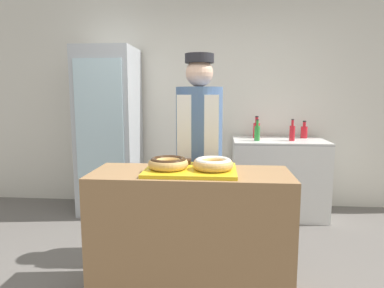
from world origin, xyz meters
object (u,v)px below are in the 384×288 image
Objects in this scene: bottle_red_b at (256,130)px; serving_tray at (191,170)px; bottle_red_b_b at (304,131)px; donut_chocolate_glaze at (168,163)px; brownie_back_right at (200,162)px; donut_light_glaze at (213,163)px; brownie_back_left at (185,162)px; bottle_green at (257,132)px; chest_freezer at (278,177)px; beverage_fridge at (110,131)px; baker_person at (199,153)px; bottle_red at (292,132)px.

serving_tray is at bearing -108.62° from bottle_red_b.
serving_tray is 2.97× the size of bottle_red_b_b.
donut_chocolate_glaze is 1.31× the size of bottle_red_b_b.
donut_light_glaze is at bearing -61.36° from brownie_back_right.
bottle_red_b_b is (1.05, 1.93, 0.02)m from donut_light_glaze.
donut_chocolate_glaze is 0.21m from brownie_back_left.
bottle_green is 0.92× the size of bottle_red_b.
serving_tray is 2.55× the size of bottle_green.
serving_tray is 7.67× the size of brownie_back_left.
chest_freezer is at bearing 21.10° from bottle_green.
bottle_red_b_b is at bearing 29.60° from chest_freezer.
chest_freezer is at bearing 0.19° from beverage_fridge.
bottle_green is at bearing 64.97° from donut_chocolate_glaze.
serving_tray is 0.17m from brownie_back_left.
donut_chocolate_glaze is 1.13× the size of bottle_green.
bottle_green is at bearing 65.43° from brownie_back_left.
donut_chocolate_glaze reaches higher than serving_tray.
bottle_red_b_b is (1.36, 1.93, 0.02)m from donut_chocolate_glaze.
donut_chocolate_glaze is at bearing -115.03° from bottle_green.
serving_tray is 1.99m from bottle_red_b.
baker_person is at bearing -131.91° from bottle_red_b_b.
beverage_fridge reaches higher than donut_chocolate_glaze.
baker_person is at bearing 88.16° from serving_tray.
serving_tray is at bearing 6.75° from donut_chocolate_glaze.
beverage_fridge is 9.41× the size of bottle_red_b_b.
bottle_red_b is (0.61, 1.29, 0.08)m from baker_person.
donut_chocolate_glaze is at bearing -105.77° from baker_person.
bottle_red_b is (0.79, 1.90, 0.04)m from donut_chocolate_glaze.
brownie_back_right is at bearing 118.64° from donut_light_glaze.
donut_chocolate_glaze is at bearing 180.00° from donut_light_glaze.
chest_freezer is 0.62m from bottle_green.
serving_tray is 0.17m from brownie_back_right.
beverage_fridge is 1.78m from bottle_red_b.
bottle_red is (0.96, 1.50, 0.06)m from brownie_back_right.
bottle_red_b_b is (1.21, 1.92, 0.07)m from serving_tray.
donut_light_glaze is 1.97m from chest_freezer.
serving_tray is 0.16m from donut_light_glaze.
donut_chocolate_glaze is at bearing -139.20° from brownie_back_right.
brownie_back_right is at bearing -110.92° from bottle_green.
bottle_green reaches higher than donut_light_glaze.
chest_freezer is (1.04, 1.75, -0.51)m from donut_chocolate_glaze.
chest_freezer is 4.30× the size of bottle_red.
bottle_red is at bearing 47.01° from baker_person.
donut_chocolate_glaze is 3.40× the size of brownie_back_right.
bottle_red is (2.16, -0.07, 0.01)m from beverage_fridge.
bottle_red reaches higher than bottle_red_b_b.
baker_person is (0.02, 0.59, 0.02)m from serving_tray.
bottle_red_b_b is at bearing 54.27° from brownie_back_left.
brownie_back_left is at bearing -111.83° from bottle_red_b.
bottle_red_b_b is at bearing 54.88° from donut_chocolate_glaze.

